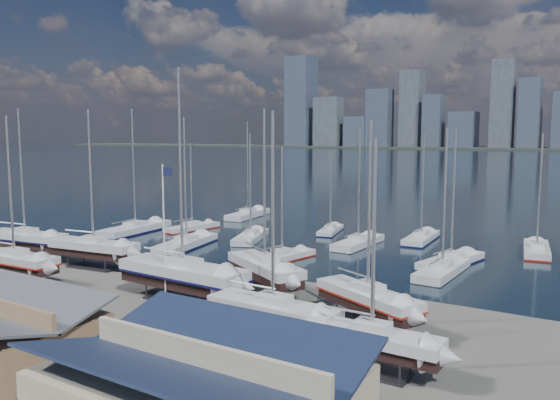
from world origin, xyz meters
The scene contains 26 objects.
ground centered at (0.00, -10.00, 0.00)m, with size 1400.00×1400.00×0.00m, color #605E59.
water centered at (0.00, 300.00, -0.15)m, with size 1400.00×600.00×0.40m, color #182838.
shed_blue centered at (16.00, -26.00, 2.42)m, with size 13.65×9.45×4.71m.
sailboat_cradle_0 centered at (-24.97, -7.50, 2.10)m, with size 10.53×4.25×16.49m.
sailboat_cradle_1 centered at (-15.95, -14.51, 2.04)m, with size 9.60×3.23×15.34m.
sailboat_cradle_2 centered at (-14.42, -6.79, 2.08)m, with size 10.16×3.97×16.14m.
sailboat_cradle_3 centered at (1.15, -10.63, 2.22)m, with size 11.93×3.70×18.89m.
sailboat_cradle_4 centered at (5.33, -4.75, 2.07)m, with size 9.76×7.08×15.80m.
sailboat_cradle_5 centered at (12.25, -14.27, 2.02)m, with size 9.36×2.90×15.08m.
sailboat_cradle_6 centered at (16.35, -8.12, 2.00)m, with size 9.18×6.13×14.62m.
sailboat_cradle_7 centered at (19.60, -15.31, 1.94)m, with size 8.09×2.33×13.38m.
sailboat_moored_0 centered at (-26.05, 9.92, 0.31)m, with size 4.57×12.36×18.06m.
sailboat_moored_1 centered at (-20.68, 15.70, 0.31)m, with size 3.77×9.03×13.09m.
sailboat_moored_2 centered at (-20.96, 30.10, 0.32)m, with size 4.66×11.35×16.64m.
sailboat_moored_3 centered at (-13.12, 5.92, 0.31)m, with size 5.27×11.40×16.46m.
sailboat_moored_4 centered at (-9.07, 13.78, 0.32)m, with size 5.90×9.94×14.51m.
sailboat_moored_5 centered at (-2.72, 24.20, 0.31)m, with size 3.97×8.11×11.69m.
sailboat_moored_6 centered at (0.47, 6.08, 0.31)m, with size 4.12×8.98×12.96m.
sailboat_moored_7 centered at (4.38, 17.60, 0.32)m, with size 3.00×9.99×14.99m.
sailboat_moored_8 centered at (10.02, 24.71, 0.31)m, with size 3.26×9.79×14.43m.
sailboat_moored_9 centered at (17.01, 9.01, 0.32)m, with size 3.14×9.98×14.92m.
sailboat_moored_10 centered at (16.71, 13.46, 0.31)m, with size 4.99×10.35×14.92m.
sailboat_moored_11 centered at (23.59, 24.55, 0.31)m, with size 4.02×9.94×14.44m.
car_c centered at (5.21, -19.56, 0.68)m, with size 2.27×4.92×1.37m, color gray.
car_d centered at (10.62, -19.07, 0.64)m, with size 1.79×4.41×1.28m, color gray.
flagpole centered at (0.66, -12.07, 6.47)m, with size 1.00×0.12×11.30m.
Camera 1 is at (30.91, -43.54, 13.46)m, focal length 35.00 mm.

